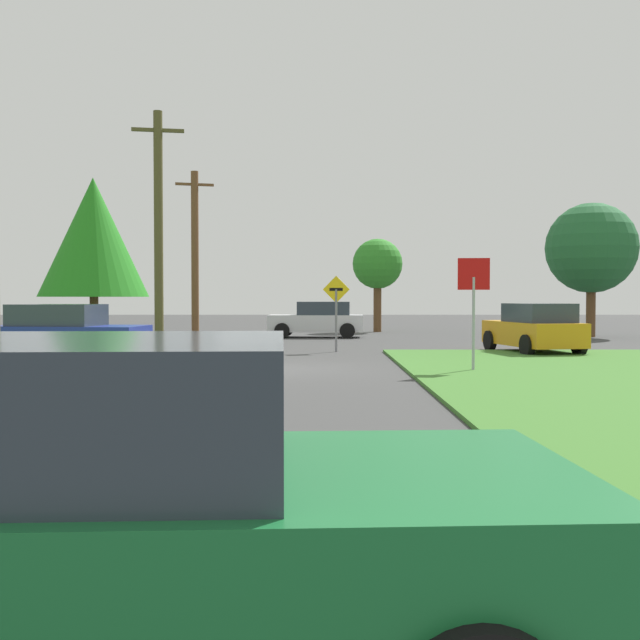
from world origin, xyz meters
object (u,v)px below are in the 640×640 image
stop_sign (474,292)px  oak_tree_left (94,237)px  utility_pole_mid (159,227)px  pine_tree_center (378,265)px  parked_car_near_building (67,333)px  car_approaching_junction (319,320)px  car_on_crossroad (535,329)px  direction_sign (337,305)px  car_behind_on_main_road (90,515)px  utility_pole_far (196,252)px  oak_tree_right (592,248)px

stop_sign → oak_tree_left: size_ratio=0.42×
utility_pole_mid → pine_tree_center: utility_pole_mid is taller
parked_car_near_building → car_approaching_junction: bearing=68.3°
car_on_crossroad → direction_sign: bearing=73.1°
car_behind_on_main_road → utility_pole_far: utility_pole_far is taller
utility_pole_far → stop_sign: bearing=-61.5°
car_behind_on_main_road → car_on_crossroad: (8.00, 20.96, -0.00)m
stop_sign → oak_tree_right: size_ratio=0.45×
car_behind_on_main_road → utility_pole_far: bearing=95.7°
direction_sign → pine_tree_center: 14.96m
utility_pole_mid → stop_sign: bearing=-41.9°
car_approaching_junction → car_behind_on_main_road: 30.81m
stop_sign → pine_tree_center: 21.70m
direction_sign → pine_tree_center: bearing=80.4°
parked_car_near_building → pine_tree_center: (10.17, 18.52, 2.72)m
pine_tree_center → oak_tree_right: (9.39, -5.13, 0.53)m
parked_car_near_building → stop_sign: bearing=-9.5°
oak_tree_left → car_on_crossroad: bearing=-20.5°
oak_tree_right → utility_pole_mid: bearing=-155.7°
stop_sign → utility_pole_mid: (-9.32, 8.35, 2.31)m
oak_tree_left → pine_tree_center: 15.29m
stop_sign → utility_pole_mid: utility_pole_mid is taller
parked_car_near_building → utility_pole_mid: utility_pole_mid is taller
utility_pole_far → oak_tree_right: bearing=-3.8°
car_on_crossroad → utility_pole_mid: bearing=69.9°
stop_sign → utility_pole_far: bearing=-57.3°
utility_pole_far → utility_pole_mid: bearing=-88.3°
utility_pole_far → oak_tree_left: bearing=-120.9°
utility_pole_far → oak_tree_right: 18.38m
parked_car_near_building → pine_tree_center: 21.30m
parked_car_near_building → direction_sign: bearing=33.5°
utility_pole_mid → pine_tree_center: 15.87m
stop_sign → direction_sign: stop_sign is taller
pine_tree_center → oak_tree_right: oak_tree_right is taller
car_on_crossroad → oak_tree_left: bearing=58.4°
utility_pole_far → car_on_crossroad: bearing=-41.5°
direction_sign → oak_tree_right: size_ratio=0.41×
direction_sign → pine_tree_center: size_ratio=0.52×
parked_car_near_building → pine_tree_center: bearing=67.8°
car_on_crossroad → oak_tree_right: (5.48, 10.15, 3.26)m
car_on_crossroad → utility_pole_far: 17.45m
oak_tree_right → stop_sign: bearing=-117.9°
stop_sign → parked_car_near_building: (-10.82, 3.12, -1.14)m
pine_tree_center → oak_tree_right: bearing=-28.7°
stop_sign → car_behind_on_main_road: bearing=76.2°
stop_sign → car_approaching_junction: 16.66m
parked_car_near_building → car_on_crossroad: same height
oak_tree_left → direction_sign: bearing=-29.0°
car_behind_on_main_road → oak_tree_right: size_ratio=0.72×
parked_car_near_building → oak_tree_right: bearing=41.0°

